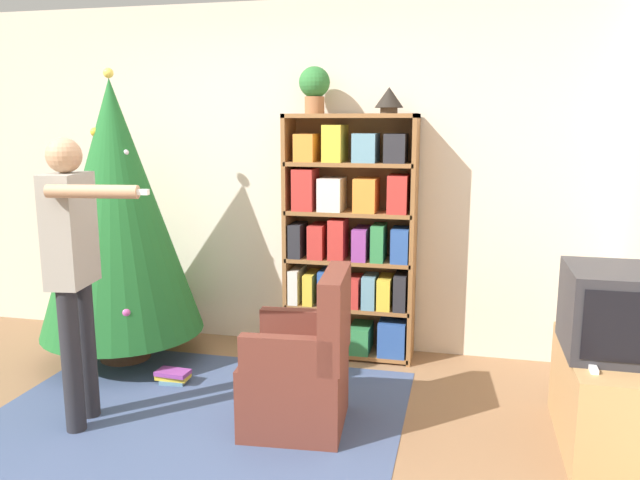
{
  "coord_description": "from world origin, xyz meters",
  "views": [
    {
      "loc": [
        1.38,
        -2.57,
        1.73
      ],
      "look_at": [
        0.56,
        0.9,
        1.05
      ],
      "focal_mm": 35.0,
      "sensor_mm": 36.0,
      "label": 1
    }
  ],
  "objects_px": {
    "bookshelf": "(349,243)",
    "potted_plant": "(314,86)",
    "television": "(613,311)",
    "christmas_tree": "(117,209)",
    "table_lamp": "(389,99)",
    "standing_person": "(73,260)",
    "armchair": "(302,373)"
  },
  "relations": [
    {
      "from": "potted_plant",
      "to": "table_lamp",
      "type": "bearing_deg",
      "value": 0.0
    },
    {
      "from": "television",
      "to": "christmas_tree",
      "type": "bearing_deg",
      "value": 169.86
    },
    {
      "from": "television",
      "to": "potted_plant",
      "type": "xyz_separation_m",
      "value": [
        -1.85,
        1.03,
        1.21
      ]
    },
    {
      "from": "bookshelf",
      "to": "christmas_tree",
      "type": "distance_m",
      "value": 1.68
    },
    {
      "from": "television",
      "to": "table_lamp",
      "type": "bearing_deg",
      "value": 141.79
    },
    {
      "from": "standing_person",
      "to": "potted_plant",
      "type": "bearing_deg",
      "value": 136.39
    },
    {
      "from": "christmas_tree",
      "to": "potted_plant",
      "type": "distance_m",
      "value": 1.65
    },
    {
      "from": "christmas_tree",
      "to": "table_lamp",
      "type": "bearing_deg",
      "value": 14.05
    },
    {
      "from": "armchair",
      "to": "table_lamp",
      "type": "xyz_separation_m",
      "value": [
        0.32,
        1.17,
        1.56
      ]
    },
    {
      "from": "television",
      "to": "standing_person",
      "type": "xyz_separation_m",
      "value": [
        -2.87,
        -0.4,
        0.21
      ]
    },
    {
      "from": "potted_plant",
      "to": "armchair",
      "type": "bearing_deg",
      "value": -79.73
    },
    {
      "from": "television",
      "to": "christmas_tree",
      "type": "relative_size",
      "value": 0.26
    },
    {
      "from": "christmas_tree",
      "to": "table_lamp",
      "type": "xyz_separation_m",
      "value": [
        1.86,
        0.47,
        0.77
      ]
    },
    {
      "from": "bookshelf",
      "to": "potted_plant",
      "type": "height_order",
      "value": "potted_plant"
    },
    {
      "from": "bookshelf",
      "to": "table_lamp",
      "type": "distance_m",
      "value": 1.06
    },
    {
      "from": "table_lamp",
      "to": "standing_person",
      "type": "bearing_deg",
      "value": -137.46
    },
    {
      "from": "bookshelf",
      "to": "christmas_tree",
      "type": "height_order",
      "value": "christmas_tree"
    },
    {
      "from": "television",
      "to": "potted_plant",
      "type": "distance_m",
      "value": 2.44
    },
    {
      "from": "standing_person",
      "to": "table_lamp",
      "type": "bearing_deg",
      "value": 124.65
    },
    {
      "from": "television",
      "to": "potted_plant",
      "type": "bearing_deg",
      "value": 150.72
    },
    {
      "from": "standing_person",
      "to": "potted_plant",
      "type": "relative_size",
      "value": 5.0
    },
    {
      "from": "christmas_tree",
      "to": "standing_person",
      "type": "bearing_deg",
      "value": -72.5
    },
    {
      "from": "standing_person",
      "to": "christmas_tree",
      "type": "bearing_deg",
      "value": -170.4
    },
    {
      "from": "television",
      "to": "standing_person",
      "type": "distance_m",
      "value": 2.91
    },
    {
      "from": "bookshelf",
      "to": "television",
      "type": "height_order",
      "value": "bookshelf"
    },
    {
      "from": "television",
      "to": "armchair",
      "type": "relative_size",
      "value": 0.6
    },
    {
      "from": "bookshelf",
      "to": "potted_plant",
      "type": "xyz_separation_m",
      "value": [
        -0.26,
        0.01,
        1.11
      ]
    },
    {
      "from": "bookshelf",
      "to": "armchair",
      "type": "xyz_separation_m",
      "value": [
        -0.05,
        -1.16,
        -0.54
      ]
    },
    {
      "from": "bookshelf",
      "to": "table_lamp",
      "type": "xyz_separation_m",
      "value": [
        0.27,
        0.01,
        1.02
      ]
    },
    {
      "from": "christmas_tree",
      "to": "standing_person",
      "type": "distance_m",
      "value": 1.02
    },
    {
      "from": "potted_plant",
      "to": "table_lamp",
      "type": "relative_size",
      "value": 1.64
    },
    {
      "from": "television",
      "to": "armchair",
      "type": "distance_m",
      "value": 1.7
    }
  ]
}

